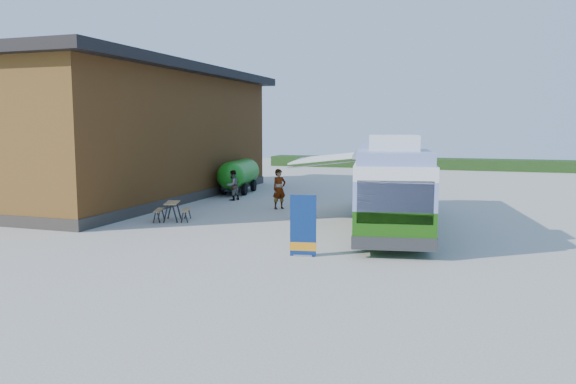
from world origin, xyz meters
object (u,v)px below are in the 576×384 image
(picnic_table, at_px, (172,207))
(person_b, at_px, (233,185))
(person_a, at_px, (279,189))
(bus, at_px, (389,182))
(banner, at_px, (303,231))
(slurry_tanker, at_px, (239,174))

(picnic_table, bearing_deg, person_b, 71.20)
(person_a, distance_m, person_b, 4.23)
(bus, bearing_deg, banner, -115.49)
(banner, height_order, person_b, banner)
(bus, relative_size, banner, 6.45)
(bus, height_order, person_a, bus)
(banner, xyz_separation_m, picnic_table, (-7.44, 4.58, -0.19))
(person_b, bearing_deg, banner, 56.59)
(picnic_table, bearing_deg, banner, -52.89)
(banner, height_order, picnic_table, banner)
(banner, distance_m, slurry_tanker, 17.37)
(person_a, xyz_separation_m, slurry_tanker, (-4.62, 5.52, 0.17))
(person_a, relative_size, person_b, 1.19)
(person_b, bearing_deg, slurry_tanker, -139.30)
(banner, bearing_deg, person_b, 113.42)
(bus, height_order, slurry_tanker, bus)
(person_b, bearing_deg, picnic_table, 25.55)
(person_a, distance_m, slurry_tanker, 7.20)
(picnic_table, xyz_separation_m, slurry_tanker, (-1.35, 10.40, 0.56))
(bus, xyz_separation_m, person_b, (-9.52, 5.27, -1.00))
(bus, distance_m, banner, 6.75)
(bus, relative_size, person_b, 7.59)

